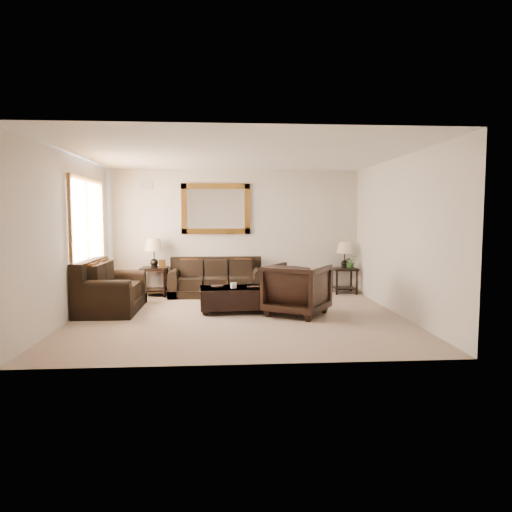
{
  "coord_description": "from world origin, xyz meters",
  "views": [
    {
      "loc": [
        -0.24,
        -7.57,
        1.69
      ],
      "look_at": [
        0.34,
        0.6,
        0.97
      ],
      "focal_mm": 32.0,
      "sensor_mm": 36.0,
      "label": 1
    }
  ],
  "objects": [
    {
      "name": "potted_plant",
      "position": [
        2.51,
        2.11,
        0.67
      ],
      "size": [
        0.26,
        0.29,
        0.22
      ],
      "primitive_type": "imported",
      "rotation": [
        0.0,
        0.0,
        0.01
      ],
      "color": "#2B571E",
      "rests_on": "end_table_right"
    },
    {
      "name": "air_vent",
      "position": [
        -1.9,
        2.48,
        2.35
      ],
      "size": [
        0.25,
        0.02,
        0.18
      ],
      "primitive_type": "cube",
      "color": "#999999",
      "rests_on": "room"
    },
    {
      "name": "end_table_left",
      "position": [
        -1.72,
        2.18,
        0.8
      ],
      "size": [
        0.55,
        0.55,
        1.22
      ],
      "color": "black",
      "rests_on": "room"
    },
    {
      "name": "end_table_right",
      "position": [
        2.4,
        2.2,
        0.74
      ],
      "size": [
        0.51,
        0.51,
        1.13
      ],
      "color": "black",
      "rests_on": "room"
    },
    {
      "name": "window",
      "position": [
        -2.7,
        0.9,
        1.55
      ],
      "size": [
        0.07,
        1.96,
        1.66
      ],
      "color": "white",
      "rests_on": "room"
    },
    {
      "name": "coffee_table",
      "position": [
        -0.03,
        0.39,
        0.27
      ],
      "size": [
        1.33,
        0.78,
        0.55
      ],
      "rotation": [
        0.0,
        0.0,
        0.07
      ],
      "color": "black",
      "rests_on": "room"
    },
    {
      "name": "armchair",
      "position": [
        1.01,
        0.07,
        0.48
      ],
      "size": [
        1.27,
        1.25,
        0.97
      ],
      "primitive_type": "imported",
      "rotation": [
        0.0,
        0.0,
        2.57
      ],
      "color": "black",
      "rests_on": "floor"
    },
    {
      "name": "sofa",
      "position": [
        -0.41,
        2.11,
        0.29
      ],
      "size": [
        1.96,
        0.85,
        0.8
      ],
      "color": "black",
      "rests_on": "room"
    },
    {
      "name": "room",
      "position": [
        0.0,
        0.0,
        1.35
      ],
      "size": [
        5.51,
        5.01,
        2.71
      ],
      "color": "#836C5A",
      "rests_on": "ground"
    },
    {
      "name": "loveseat",
      "position": [
        -2.31,
        0.65,
        0.34
      ],
      "size": [
        0.97,
        1.63,
        0.92
      ],
      "rotation": [
        0.0,
        0.0,
        1.57
      ],
      "color": "black",
      "rests_on": "room"
    },
    {
      "name": "mirror",
      "position": [
        -0.41,
        2.47,
        1.85
      ],
      "size": [
        1.5,
        0.06,
        1.1
      ],
      "color": "#4C290F",
      "rests_on": "room"
    }
  ]
}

